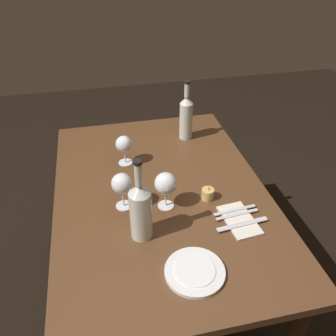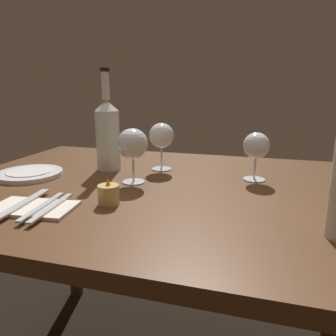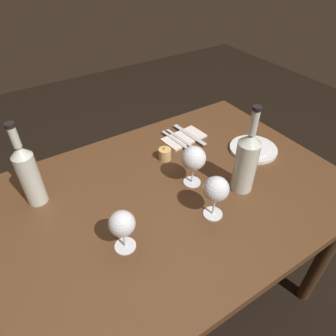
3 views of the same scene
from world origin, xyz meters
name	(u,v)px [view 2 (image 2 of 3)]	position (x,y,z in m)	size (l,w,h in m)	color
dining_table	(166,214)	(0.00, 0.00, 0.65)	(1.30, 0.90, 0.74)	#56351E
wine_glass_left	(256,147)	(-0.24, -0.12, 0.84)	(0.08, 0.08, 0.15)	white
wine_glass_right	(161,137)	(0.06, -0.17, 0.85)	(0.08, 0.08, 0.16)	white
wine_glass_centre	(132,145)	(0.10, 0.00, 0.85)	(0.09, 0.09, 0.16)	white
wine_bottle_second	(108,133)	(0.24, -0.12, 0.86)	(0.08, 0.08, 0.33)	silver
votive_candle	(109,195)	(0.09, 0.18, 0.76)	(0.05, 0.05, 0.07)	#DBB266
dinner_plate	(30,174)	(0.45, 0.02, 0.75)	(0.20, 0.20, 0.02)	white
folded_napkin	(33,208)	(0.25, 0.26, 0.74)	(0.20, 0.13, 0.01)	silver
fork_inner	(42,206)	(0.22, 0.26, 0.75)	(0.03, 0.18, 0.00)	silver
fork_outer	(52,207)	(0.20, 0.26, 0.75)	(0.03, 0.18, 0.00)	silver
table_knife	(22,204)	(0.28, 0.26, 0.75)	(0.04, 0.21, 0.00)	silver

